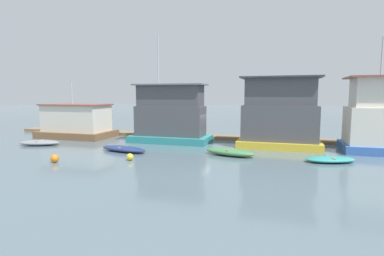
{
  "coord_description": "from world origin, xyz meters",
  "views": [
    {
      "loc": [
        7.32,
        -25.12,
        4.21
      ],
      "look_at": [
        0.0,
        -1.0,
        1.4
      ],
      "focal_mm": 28.0,
      "sensor_mm": 36.0,
      "label": 1
    }
  ],
  "objects_px": {
    "dinghy_grey": "(40,143)",
    "buoy_yellow": "(130,157)",
    "houseboat_brown": "(77,122)",
    "houseboat_teal": "(170,116)",
    "dinghy_green": "(230,152)",
    "dinghy_teal": "(330,159)",
    "dinghy_navy": "(124,149)",
    "houseboat_yellow": "(279,115)",
    "buoy_orange": "(55,159)"
  },
  "relations": [
    {
      "from": "houseboat_brown",
      "to": "buoy_orange",
      "type": "distance_m",
      "value": 11.6
    },
    {
      "from": "houseboat_yellow",
      "to": "buoy_yellow",
      "type": "xyz_separation_m",
      "value": [
        -9.09,
        -7.79,
        -2.34
      ]
    },
    {
      "from": "houseboat_yellow",
      "to": "buoy_orange",
      "type": "bearing_deg",
      "value": -143.83
    },
    {
      "from": "buoy_orange",
      "to": "buoy_yellow",
      "type": "height_order",
      "value": "buoy_orange"
    },
    {
      "from": "dinghy_navy",
      "to": "buoy_orange",
      "type": "distance_m",
      "value": 5.02
    },
    {
      "from": "dinghy_teal",
      "to": "buoy_yellow",
      "type": "relative_size",
      "value": 7.42
    },
    {
      "from": "houseboat_teal",
      "to": "houseboat_brown",
      "type": "bearing_deg",
      "value": 179.58
    },
    {
      "from": "dinghy_green",
      "to": "buoy_yellow",
      "type": "height_order",
      "value": "dinghy_green"
    },
    {
      "from": "dinghy_teal",
      "to": "dinghy_navy",
      "type": "bearing_deg",
      "value": -177.61
    },
    {
      "from": "dinghy_navy",
      "to": "dinghy_teal",
      "type": "distance_m",
      "value": 14.2
    },
    {
      "from": "houseboat_yellow",
      "to": "dinghy_teal",
      "type": "xyz_separation_m",
      "value": [
        3.18,
        -4.63,
        -2.38
      ]
    },
    {
      "from": "dinghy_green",
      "to": "buoy_yellow",
      "type": "relative_size",
      "value": 8.43
    },
    {
      "from": "dinghy_teal",
      "to": "buoy_yellow",
      "type": "height_order",
      "value": "buoy_yellow"
    },
    {
      "from": "dinghy_green",
      "to": "houseboat_teal",
      "type": "bearing_deg",
      "value": 143.77
    },
    {
      "from": "houseboat_yellow",
      "to": "dinghy_green",
      "type": "xyz_separation_m",
      "value": [
        -3.19,
        -4.4,
        -2.32
      ]
    },
    {
      "from": "houseboat_yellow",
      "to": "houseboat_teal",
      "type": "bearing_deg",
      "value": 179.49
    },
    {
      "from": "houseboat_brown",
      "to": "buoy_yellow",
      "type": "distance_m",
      "value": 12.97
    },
    {
      "from": "houseboat_teal",
      "to": "dinghy_navy",
      "type": "bearing_deg",
      "value": -107.88
    },
    {
      "from": "dinghy_grey",
      "to": "dinghy_green",
      "type": "height_order",
      "value": "dinghy_green"
    },
    {
      "from": "houseboat_teal",
      "to": "houseboat_yellow",
      "type": "xyz_separation_m",
      "value": [
        9.3,
        -0.08,
        0.27
      ]
    },
    {
      "from": "dinghy_green",
      "to": "buoy_orange",
      "type": "relative_size",
      "value": 7.54
    },
    {
      "from": "buoy_yellow",
      "to": "houseboat_brown",
      "type": "bearing_deg",
      "value": 142.02
    },
    {
      "from": "houseboat_teal",
      "to": "dinghy_navy",
      "type": "height_order",
      "value": "houseboat_teal"
    },
    {
      "from": "dinghy_grey",
      "to": "buoy_yellow",
      "type": "relative_size",
      "value": 7.91
    },
    {
      "from": "houseboat_yellow",
      "to": "buoy_yellow",
      "type": "relative_size",
      "value": 14.23
    },
    {
      "from": "dinghy_teal",
      "to": "buoy_yellow",
      "type": "xyz_separation_m",
      "value": [
        -12.26,
        -3.16,
        0.04
      ]
    },
    {
      "from": "houseboat_brown",
      "to": "dinghy_teal",
      "type": "xyz_separation_m",
      "value": [
        22.43,
        -4.78,
        -1.35
      ]
    },
    {
      "from": "houseboat_teal",
      "to": "buoy_orange",
      "type": "bearing_deg",
      "value": -112.09
    },
    {
      "from": "dinghy_green",
      "to": "dinghy_teal",
      "type": "relative_size",
      "value": 1.14
    },
    {
      "from": "houseboat_teal",
      "to": "buoy_orange",
      "type": "height_order",
      "value": "houseboat_teal"
    },
    {
      "from": "dinghy_navy",
      "to": "dinghy_teal",
      "type": "relative_size",
      "value": 1.26
    },
    {
      "from": "dinghy_grey",
      "to": "buoy_yellow",
      "type": "bearing_deg",
      "value": -16.64
    },
    {
      "from": "houseboat_yellow",
      "to": "buoy_yellow",
      "type": "height_order",
      "value": "houseboat_yellow"
    },
    {
      "from": "dinghy_navy",
      "to": "dinghy_green",
      "type": "relative_size",
      "value": 1.1
    },
    {
      "from": "dinghy_navy",
      "to": "dinghy_grey",
      "type": "bearing_deg",
      "value": 176.86
    },
    {
      "from": "dinghy_navy",
      "to": "buoy_orange",
      "type": "relative_size",
      "value": 8.33
    },
    {
      "from": "houseboat_brown",
      "to": "dinghy_navy",
      "type": "height_order",
      "value": "houseboat_brown"
    },
    {
      "from": "buoy_yellow",
      "to": "dinghy_teal",
      "type": "bearing_deg",
      "value": 14.44
    },
    {
      "from": "dinghy_grey",
      "to": "buoy_orange",
      "type": "height_order",
      "value": "buoy_orange"
    },
    {
      "from": "houseboat_teal",
      "to": "dinghy_teal",
      "type": "distance_m",
      "value": 13.51
    },
    {
      "from": "houseboat_yellow",
      "to": "buoy_yellow",
      "type": "distance_m",
      "value": 12.19
    },
    {
      "from": "houseboat_brown",
      "to": "buoy_orange",
      "type": "height_order",
      "value": "houseboat_brown"
    },
    {
      "from": "houseboat_teal",
      "to": "dinghy_green",
      "type": "distance_m",
      "value": 7.86
    },
    {
      "from": "dinghy_green",
      "to": "buoy_orange",
      "type": "bearing_deg",
      "value": -152.26
    },
    {
      "from": "houseboat_yellow",
      "to": "dinghy_grey",
      "type": "height_order",
      "value": "houseboat_yellow"
    },
    {
      "from": "houseboat_teal",
      "to": "houseboat_yellow",
      "type": "distance_m",
      "value": 9.31
    },
    {
      "from": "houseboat_teal",
      "to": "dinghy_grey",
      "type": "height_order",
      "value": "houseboat_teal"
    },
    {
      "from": "houseboat_brown",
      "to": "houseboat_teal",
      "type": "distance_m",
      "value": 9.98
    },
    {
      "from": "dinghy_navy",
      "to": "dinghy_teal",
      "type": "bearing_deg",
      "value": 2.39
    },
    {
      "from": "dinghy_navy",
      "to": "buoy_yellow",
      "type": "height_order",
      "value": "buoy_yellow"
    }
  ]
}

